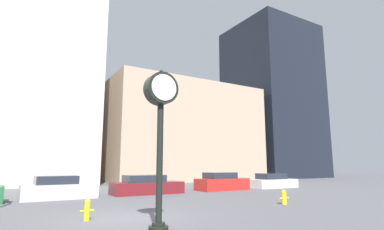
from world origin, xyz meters
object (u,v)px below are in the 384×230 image
Objects in this scene: fire_hydrant_far at (87,210)px; fire_hydrant_near at (284,197)px; car_silver at (59,189)px; car_maroon at (147,186)px; street_clock at (160,113)px; car_red at (222,183)px; car_white at (273,182)px.

fire_hydrant_near is at bearing -2.62° from fire_hydrant_far.
car_silver is 5.88× the size of fire_hydrant_near.
car_maroon is (5.43, 0.02, -0.02)m from car_silver.
car_maroon is (3.98, 10.57, -3.00)m from street_clock.
street_clock is 1.19× the size of car_red.
street_clock is 7.17× the size of fire_hydrant_near.
street_clock is 11.69m from car_maroon.
car_red reaches higher than car_maroon.
car_white is at bearing 24.51° from fire_hydrant_far.
car_silver is at bearing 97.83° from street_clock.
fire_hydrant_near is (-7.66, -8.16, -0.16)m from car_white.
street_clock is at bearing -60.16° from fire_hydrant_far.
street_clock is 1.19× the size of car_white.
car_silver is 0.97× the size of car_white.
car_white is at bearing 33.89° from street_clock.
car_white is at bearing 46.81° from fire_hydrant_near.
car_silver is 11.57m from car_red.
fire_hydrant_near is at bearing -107.61° from car_red.
fire_hydrant_near is 9.31m from fire_hydrant_far.
fire_hydrant_near is (7.79, 2.22, -3.19)m from street_clock.
car_white is at bearing -1.43° from car_maroon.
car_silver reaches higher than car_white.
car_silver is 5.43m from car_maroon.
fire_hydrant_near is at bearing 15.90° from street_clock.
fire_hydrant_near is (3.81, -8.35, -0.18)m from car_maroon.
car_maroon reaches higher than fire_hydrant_far.
car_silver is at bearing 179.71° from car_maroon.
car_red is 14.04m from fire_hydrant_far.
car_silver is at bearing -178.22° from car_white.
car_red is 5.33m from car_white.
car_white is (16.90, -0.17, -0.05)m from car_silver.
street_clock is 14.87m from car_red.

